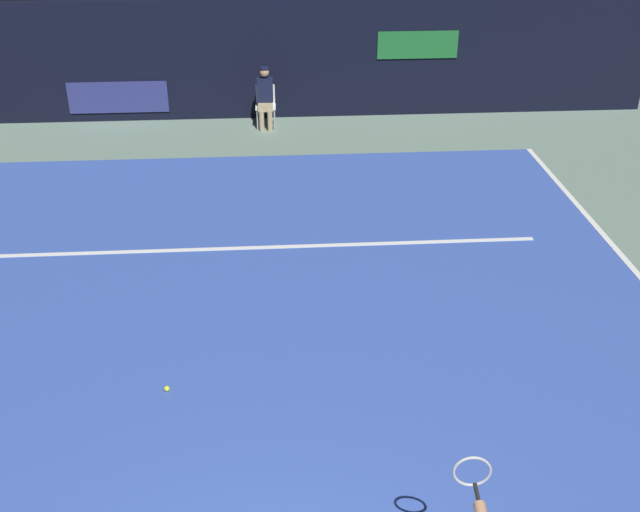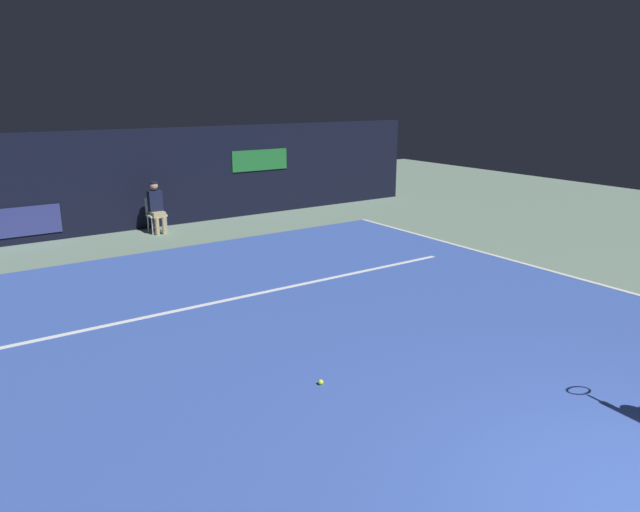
% 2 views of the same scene
% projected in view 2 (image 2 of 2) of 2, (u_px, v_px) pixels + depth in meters
% --- Properties ---
extents(ground_plane, '(34.78, 34.78, 0.00)m').
position_uv_depth(ground_plane, '(328.00, 332.00, 8.97)').
color(ground_plane, slate).
extents(court_surface, '(11.15, 12.15, 0.01)m').
position_uv_depth(court_surface, '(328.00, 331.00, 8.97)').
color(court_surface, '#3856B2').
rests_on(court_surface, ground).
extents(line_sideline_left, '(0.10, 12.15, 0.01)m').
position_uv_depth(line_sideline_left, '(550.00, 271.00, 11.98)').
color(line_sideline_left, white).
rests_on(line_sideline_left, court_surface).
extents(line_service, '(8.69, 0.10, 0.01)m').
position_uv_depth(line_service, '(260.00, 293.00, 10.65)').
color(line_service, white).
rests_on(line_service, court_surface).
extents(back_wall, '(17.84, 0.33, 2.60)m').
position_uv_depth(back_wall, '(138.00, 180.00, 15.50)').
color(back_wall, black).
rests_on(back_wall, ground).
extents(line_judge_on_chair, '(0.45, 0.54, 1.32)m').
position_uv_depth(line_judge_on_chair, '(156.00, 207.00, 15.10)').
color(line_judge_on_chair, white).
rests_on(line_judge_on_chair, ground).
extents(tennis_ball, '(0.07, 0.07, 0.07)m').
position_uv_depth(tennis_ball, '(321.00, 382.00, 7.31)').
color(tennis_ball, '#CCE033').
rests_on(tennis_ball, court_surface).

